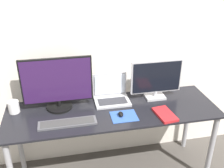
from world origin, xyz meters
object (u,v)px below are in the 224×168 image
object	(u,v)px
monitor_left	(57,84)
mouse	(121,114)
mug	(14,107)
laptop	(111,94)
book	(165,114)
monitor_right	(156,79)
keyboard	(68,123)

from	to	relation	value
monitor_left	mouse	xyz separation A→B (m)	(0.49, -0.24, -0.21)
monitor_left	mug	bearing A→B (deg)	-179.73
mug	monitor_left	bearing A→B (deg)	0.27
monitor_left	laptop	xyz separation A→B (m)	(0.47, 0.04, -0.17)
book	monitor_right	bearing A→B (deg)	85.81
laptop	keyboard	xyz separation A→B (m)	(-0.41, -0.31, -0.05)
keyboard	mug	size ratio (longest dim) A/B	4.47
monitor_left	book	bearing A→B (deg)	-19.56
monitor_right	laptop	xyz separation A→B (m)	(-0.41, 0.04, -0.14)
laptop	mug	bearing A→B (deg)	-176.88
keyboard	monitor_left	bearing A→B (deg)	101.99
laptop	mouse	xyz separation A→B (m)	(0.02, -0.29, -0.04)
monitor_left	mouse	bearing A→B (deg)	-26.32
monitor_right	mug	world-z (taller)	monitor_right
book	mug	size ratio (longest dim) A/B	2.41
laptop	keyboard	world-z (taller)	laptop
monitor_right	keyboard	bearing A→B (deg)	-162.03
laptop	mug	size ratio (longest dim) A/B	3.05
keyboard	mouse	bearing A→B (deg)	2.95
monitor_right	keyboard	distance (m)	0.88
mouse	mug	xyz separation A→B (m)	(-0.87, 0.24, 0.03)
monitor_left	monitor_right	size ratio (longest dim) A/B	1.26
book	keyboard	bearing A→B (deg)	177.29
monitor_left	mouse	distance (m)	0.59
mouse	mug	size ratio (longest dim) A/B	0.64
mug	keyboard	bearing A→B (deg)	-31.43
laptop	mouse	size ratio (longest dim) A/B	4.75
laptop	keyboard	bearing A→B (deg)	-143.04
monitor_left	book	xyz separation A→B (m)	(0.86, -0.30, -0.22)
monitor_left	mouse	size ratio (longest dim) A/B	8.95
monitor_right	mug	distance (m)	1.26
laptop	book	bearing A→B (deg)	-42.05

